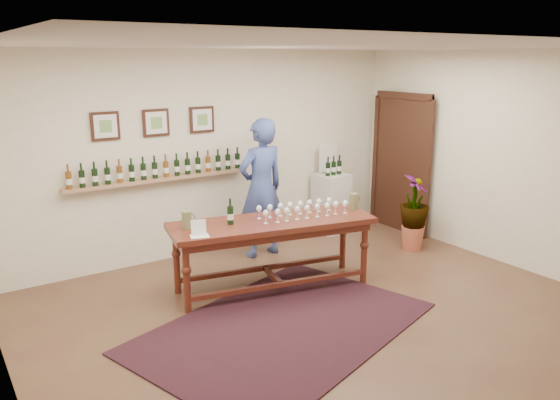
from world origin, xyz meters
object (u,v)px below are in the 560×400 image
tasting_table (272,231)px  person (261,188)px  potted_plant (414,213)px  display_pedestal (331,203)px

tasting_table → person: person is taller
tasting_table → potted_plant: bearing=12.5°
potted_plant → person: (-1.92, 1.03, 0.41)m
tasting_table → person: size_ratio=1.31×
potted_plant → tasting_table: bearing=-179.5°
potted_plant → person: size_ratio=0.49×
person → potted_plant: bearing=149.9°
tasting_table → person: (0.50, 1.05, 0.24)m
display_pedestal → person: size_ratio=0.48×
potted_plant → person: bearing=151.8°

